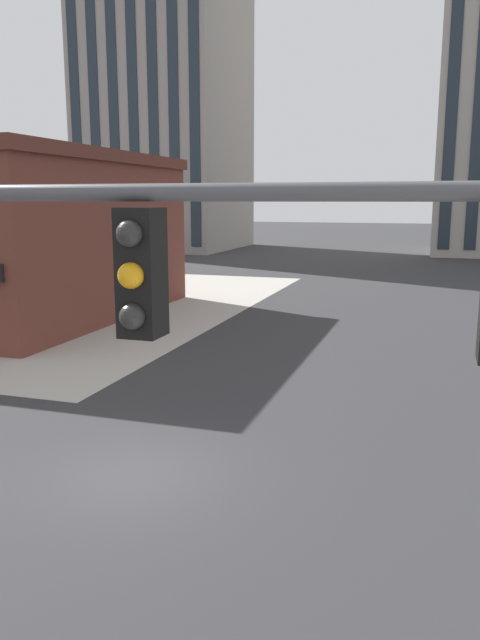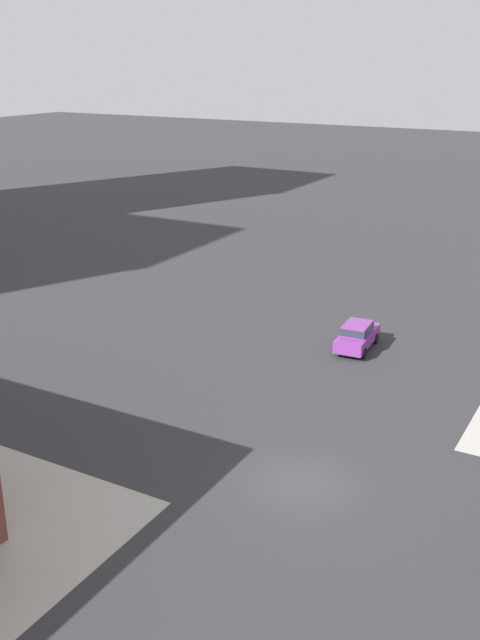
% 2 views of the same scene
% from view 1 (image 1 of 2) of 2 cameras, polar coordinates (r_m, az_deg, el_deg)
% --- Properties ---
extents(ground_plane, '(320.00, 320.00, 0.00)m').
position_cam_1_polar(ground_plane, '(14.64, -9.71, -13.85)').
color(ground_plane, '#2D2D30').
extents(residential_tower_skyline_left, '(17.46, 18.73, 49.48)m').
position_cam_1_polar(residential_tower_skyline_left, '(83.51, -6.82, 23.80)').
color(residential_tower_skyline_left, gray).
rests_on(residential_tower_skyline_left, ground).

